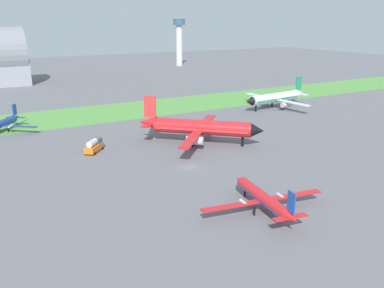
# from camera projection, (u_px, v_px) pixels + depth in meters

# --- Properties ---
(ground_plane) EXTENTS (600.00, 600.00, 0.00)m
(ground_plane) POSITION_uv_depth(u_px,v_px,m) (189.00, 166.00, 91.35)
(ground_plane) COLOR slate
(grass_taxiway_strip) EXTENTS (360.00, 28.00, 0.08)m
(grass_taxiway_strip) POSITION_uv_depth(u_px,v_px,m) (102.00, 113.00, 142.83)
(grass_taxiway_strip) COLOR #549342
(grass_taxiway_strip) RESTS_ON ground_plane
(airplane_parked_jet_far) EXTENTS (29.56, 30.08, 10.63)m
(airplane_parked_jet_far) POSITION_uv_depth(u_px,v_px,m) (276.00, 98.00, 150.04)
(airplane_parked_jet_far) COLOR silver
(airplane_parked_jet_far) RESTS_ON ground_plane
(airplane_taxiing_turboprop) EXTENTS (18.34, 16.42, 6.78)m
(airplane_taxiing_turboprop) POSITION_uv_depth(u_px,v_px,m) (0.00, 124.00, 117.87)
(airplane_taxiing_turboprop) COLOR navy
(airplane_taxiing_turboprop) RESTS_ON ground_plane
(airplane_foreground_turboprop) EXTENTS (22.49, 19.33, 6.76)m
(airplane_foreground_turboprop) POSITION_uv_depth(u_px,v_px,m) (264.00, 198.00, 69.12)
(airplane_foreground_turboprop) COLOR red
(airplane_foreground_turboprop) RESTS_ON ground_plane
(airplane_midfield_jet) EXTENTS (27.49, 26.77, 12.02)m
(airplane_midfield_jet) POSITION_uv_depth(u_px,v_px,m) (200.00, 127.00, 106.91)
(airplane_midfield_jet) COLOR red
(airplane_midfield_jet) RESTS_ON ground_plane
(fuel_truck_near_gate) EXTENTS (6.09, 6.47, 3.29)m
(fuel_truck_near_gate) POSITION_uv_depth(u_px,v_px,m) (94.00, 146.00, 100.98)
(fuel_truck_near_gate) COLOR orange
(fuel_truck_near_gate) RESTS_ON ground_plane
(control_tower) EXTENTS (8.00, 8.00, 31.58)m
(control_tower) POSITION_uv_depth(u_px,v_px,m) (179.00, 38.00, 283.77)
(control_tower) COLOR silver
(control_tower) RESTS_ON ground_plane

